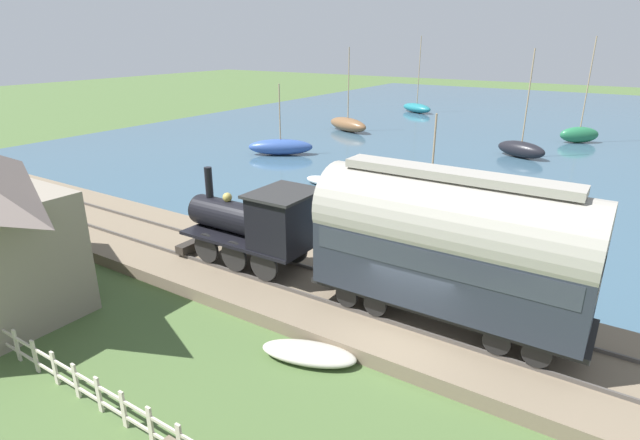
# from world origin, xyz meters

# --- Properties ---
(ground_plane) EXTENTS (200.00, 200.00, 0.00)m
(ground_plane) POSITION_xyz_m (0.00, 0.00, 0.00)
(ground_plane) COLOR #476033
(harbor_water) EXTENTS (80.00, 80.00, 0.01)m
(harbor_water) POSITION_xyz_m (44.01, 0.00, 0.00)
(harbor_water) COLOR #38566B
(harbor_water) RESTS_ON ground
(rail_embankment) EXTENTS (5.29, 56.00, 0.59)m
(rail_embankment) POSITION_xyz_m (1.06, 0.00, 0.24)
(rail_embankment) COLOR #756651
(rail_embankment) RESTS_ON ground
(steam_locomotive) EXTENTS (2.43, 5.70, 3.47)m
(steam_locomotive) POSITION_xyz_m (1.06, 6.52, 2.35)
(steam_locomotive) COLOR black
(steam_locomotive) RESTS_ON rail_embankment
(passenger_coach) EXTENTS (2.62, 8.17, 4.68)m
(passenger_coach) POSITION_xyz_m (1.06, -0.63, 3.12)
(passenger_coach) COLOR black
(passenger_coach) RESTS_ON rail_embankment
(sailboat_black) EXTENTS (2.71, 4.19, 7.99)m
(sailboat_black) POSITION_xyz_m (28.05, 2.92, 0.66)
(sailboat_black) COLOR black
(sailboat_black) RESTS_ON harbor_water
(sailboat_red) EXTENTS (2.04, 5.32, 5.21)m
(sailboat_red) POSITION_xyz_m (11.73, 3.93, 0.46)
(sailboat_red) COLOR #B72D23
(sailboat_red) RESTS_ON harbor_water
(sailboat_blue) EXTENTS (4.03, 5.08, 5.44)m
(sailboat_blue) POSITION_xyz_m (18.69, 18.99, 0.64)
(sailboat_blue) COLOR #335199
(sailboat_blue) RESTS_ON harbor_water
(sailboat_teal) EXTENTS (3.77, 5.03, 8.91)m
(sailboat_teal) POSITION_xyz_m (46.78, 19.29, 0.59)
(sailboat_teal) COLOR #1E707A
(sailboat_teal) RESTS_ON harbor_water
(sailboat_brown) EXTENTS (3.49, 5.52, 7.88)m
(sailboat_brown) POSITION_xyz_m (30.72, 19.84, 0.69)
(sailboat_brown) COLOR brown
(sailboat_brown) RESTS_ON harbor_water
(sailboat_green) EXTENTS (2.80, 3.45, 8.83)m
(sailboat_green) POSITION_xyz_m (36.79, -0.06, 0.76)
(sailboat_green) COLOR #236B42
(sailboat_green) RESTS_ON harbor_water
(rowboat_near_shore) EXTENTS (1.29, 2.63, 0.51)m
(rowboat_near_shore) POSITION_xyz_m (13.28, 11.52, 0.26)
(rowboat_near_shore) COLOR silver
(rowboat_near_shore) RESTS_ON harbor_water
(rowboat_far_out) EXTENTS (1.23, 1.96, 0.44)m
(rowboat_far_out) POSITION_xyz_m (13.04, -2.85, 0.23)
(rowboat_far_out) COLOR silver
(rowboat_far_out) RESTS_ON harbor_water
(rowboat_mid_harbor) EXTENTS (2.60, 2.63, 0.33)m
(rowboat_mid_harbor) POSITION_xyz_m (5.58, 2.62, 0.17)
(rowboat_mid_harbor) COLOR #B7B2A3
(rowboat_mid_harbor) RESTS_ON harbor_water
(beached_dinghy) EXTENTS (1.88, 3.00, 0.44)m
(beached_dinghy) POSITION_xyz_m (-2.19, 2.11, 0.22)
(beached_dinghy) COLOR #B7B2A3
(beached_dinghy) RESTS_ON ground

